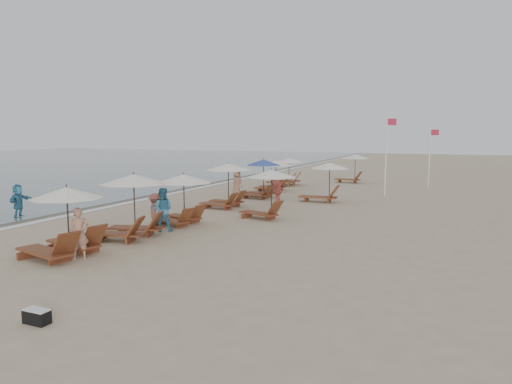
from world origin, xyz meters
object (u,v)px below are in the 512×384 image
at_px(lounger_station_6, 285,172).
at_px(inland_station_2, 352,165).
at_px(inland_station_0, 266,188).
at_px(waterline_walker, 18,201).
at_px(lounger_station_4, 260,179).
at_px(beachgoer_near, 79,233).
at_px(lounger_station_0, 61,225).
at_px(lounger_station_5, 273,175).
at_px(lounger_station_1, 129,206).
at_px(inland_station_1, 324,179).
at_px(duffel_bag, 37,316).
at_px(lounger_station_2, 181,196).
at_px(beachgoer_mid_a, 162,210).
at_px(flag_pole_near, 387,152).
at_px(beachgoer_mid_b, 155,212).
at_px(beachgoer_far_a, 277,190).
at_px(lounger_station_3, 225,184).
at_px(beachgoer_far_b, 237,183).

xyz_separation_m(lounger_station_6, inland_station_2, (4.16, 3.82, 0.40)).
relative_size(inland_station_0, waterline_walker, 1.72).
distance_m(lounger_station_4, beachgoer_near, 14.94).
bearing_deg(lounger_station_0, lounger_station_5, 90.17).
distance_m(lounger_station_0, lounger_station_1, 2.95).
height_order(inland_station_2, beachgoer_near, inland_station_2).
distance_m(inland_station_1, duffel_bag, 19.13).
height_order(inland_station_0, beachgoer_near, inland_station_0).
height_order(inland_station_1, inland_station_2, same).
height_order(lounger_station_2, beachgoer_mid_a, lounger_station_2).
distance_m(lounger_station_1, lounger_station_2, 3.07).
bearing_deg(flag_pole_near, lounger_station_6, 157.58).
distance_m(lounger_station_4, inland_station_1, 3.92).
xyz_separation_m(lounger_station_6, inland_station_0, (3.87, -13.35, 0.44)).
bearing_deg(beachgoer_mid_b, duffel_bag, 156.56).
bearing_deg(lounger_station_5, lounger_station_6, 96.81).
distance_m(inland_station_0, inland_station_2, 17.17).
xyz_separation_m(lounger_station_6, beachgoer_mid_b, (0.77, -17.51, -0.22)).
bearing_deg(lounger_station_6, lounger_station_4, -82.28).
xyz_separation_m(lounger_station_4, lounger_station_6, (-0.97, 7.14, -0.19)).
distance_m(beachgoer_far_a, duffel_bag, 15.92).
height_order(lounger_station_2, inland_station_0, inland_station_0).
bearing_deg(beachgoer_mid_b, lounger_station_6, -41.46).
bearing_deg(beachgoer_far_a, inland_station_1, 149.42).
relative_size(lounger_station_0, lounger_station_3, 1.04).
height_order(lounger_station_6, duffel_bag, lounger_station_6).
xyz_separation_m(lounger_station_2, inland_station_2, (3.10, 19.91, 0.14)).
bearing_deg(beachgoer_mid_a, beachgoer_far_b, -103.69).
distance_m(lounger_station_5, beachgoer_near, 18.43).
xyz_separation_m(lounger_station_0, duffel_bag, (3.56, -4.20, -0.87)).
height_order(inland_station_2, duffel_bag, inland_station_2).
bearing_deg(lounger_station_0, flag_pole_near, 69.05).
relative_size(inland_station_1, duffel_bag, 5.15).
relative_size(lounger_station_0, lounger_station_4, 1.13).
bearing_deg(inland_station_1, lounger_station_5, 141.51).
relative_size(lounger_station_1, beachgoer_mid_b, 1.88).
distance_m(lounger_station_3, inland_station_2, 15.47).
xyz_separation_m(lounger_station_1, lounger_station_5, (-0.36, 15.49, -0.09)).
xyz_separation_m(lounger_station_1, inland_station_1, (4.09, 11.95, 0.09)).
bearing_deg(lounger_station_3, beachgoer_mid_a, -85.90).
height_order(inland_station_2, waterline_walker, inland_station_2).
bearing_deg(inland_station_1, lounger_station_1, -108.89).
bearing_deg(beachgoer_far_a, beachgoer_mid_a, -20.68).
relative_size(inland_station_1, waterline_walker, 1.82).
relative_size(lounger_station_2, beachgoer_far_a, 1.38).
distance_m(lounger_station_2, beachgoer_far_a, 6.13).
bearing_deg(duffel_bag, beachgoer_far_b, 103.64).
bearing_deg(beachgoer_near, inland_station_2, 44.58).
distance_m(lounger_station_2, beachgoer_far_b, 9.19).
bearing_deg(inland_station_1, beachgoer_far_b, 178.64).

